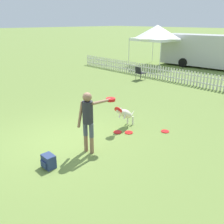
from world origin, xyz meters
TOP-DOWN VIEW (x-y plane):
  - ground_plane at (0.00, 0.00)m, footprint 240.00×240.00m
  - handler_person at (1.01, 0.15)m, footprint 0.46×1.09m
  - leaping_dog at (0.54, 2.00)m, footprint 0.49×1.20m
  - frisbee_near_handler at (0.92, 1.79)m, footprint 0.26×0.26m
  - frisbee_near_dog at (0.64, 1.55)m, footprint 0.26×0.26m
  - frisbee_midfield at (1.66, 2.71)m, footprint 0.26×0.26m
  - backpack_on_grass at (0.94, -1.09)m, footprint 0.33×0.28m
  - picket_fence at (0.00, 8.89)m, footprint 20.70×0.04m
  - folding_chair_center at (-3.84, 7.81)m, footprint 0.53×0.55m
  - canopy_tent_main at (-6.27, 12.56)m, footprint 3.05×3.05m
  - equipment_trailer at (-3.89, 14.71)m, footprint 6.24×2.60m

SIDE VIEW (x-z plane):
  - ground_plane at x=0.00m, z-range 0.00..0.00m
  - frisbee_near_handler at x=0.92m, z-range 0.00..0.02m
  - frisbee_near_dog at x=0.64m, z-range 0.00..0.02m
  - frisbee_midfield at x=1.66m, z-range 0.00..0.02m
  - backpack_on_grass at x=0.94m, z-range 0.00..0.33m
  - picket_fence at x=0.00m, z-range 0.00..0.79m
  - folding_chair_center at x=-3.84m, z-range 0.08..0.87m
  - leaping_dog at x=0.54m, z-range 0.06..0.94m
  - handler_person at x=1.01m, z-range 0.22..1.91m
  - equipment_trailer at x=-3.89m, z-range 0.07..2.46m
  - canopy_tent_main at x=-6.27m, z-range 0.96..4.03m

